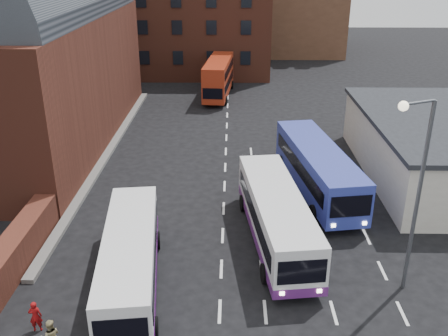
{
  "coord_description": "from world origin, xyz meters",
  "views": [
    {
      "loc": [
        0.49,
        -18.4,
        14.52
      ],
      "look_at": [
        0.0,
        10.0,
        2.2
      ],
      "focal_mm": 40.0,
      "sensor_mm": 36.0,
      "label": 1
    }
  ],
  "objects_px": {
    "bus_blue": "(318,167)",
    "bus_red_double": "(219,77)",
    "bus_white_outbound": "(130,256)",
    "pedestrian_red": "(35,316)",
    "street_lamp": "(415,181)",
    "bus_white_inbound": "(276,214)"
  },
  "relations": [
    {
      "from": "bus_blue",
      "to": "bus_red_double",
      "type": "relative_size",
      "value": 1.15
    },
    {
      "from": "bus_white_outbound",
      "to": "pedestrian_red",
      "type": "distance_m",
      "value": 4.69
    },
    {
      "from": "street_lamp",
      "to": "bus_red_double",
      "type": "bearing_deg",
      "value": 105.42
    },
    {
      "from": "bus_white_inbound",
      "to": "bus_red_double",
      "type": "height_order",
      "value": "bus_red_double"
    },
    {
      "from": "bus_white_outbound",
      "to": "bus_white_inbound",
      "type": "bearing_deg",
      "value": 22.08
    },
    {
      "from": "bus_white_outbound",
      "to": "bus_blue",
      "type": "xyz_separation_m",
      "value": [
        10.19,
        10.12,
        0.22
      ]
    },
    {
      "from": "bus_white_inbound",
      "to": "pedestrian_red",
      "type": "relative_size",
      "value": 7.68
    },
    {
      "from": "bus_white_outbound",
      "to": "street_lamp",
      "type": "height_order",
      "value": "street_lamp"
    },
    {
      "from": "bus_white_outbound",
      "to": "pedestrian_red",
      "type": "bearing_deg",
      "value": -144.66
    },
    {
      "from": "bus_red_double",
      "to": "pedestrian_red",
      "type": "relative_size",
      "value": 7.06
    },
    {
      "from": "bus_blue",
      "to": "bus_white_inbound",
      "type": "bearing_deg",
      "value": 54.06
    },
    {
      "from": "bus_blue",
      "to": "pedestrian_red",
      "type": "xyz_separation_m",
      "value": [
        -13.58,
        -13.23,
        -1.13
      ]
    },
    {
      "from": "bus_blue",
      "to": "street_lamp",
      "type": "height_order",
      "value": "street_lamp"
    },
    {
      "from": "bus_blue",
      "to": "street_lamp",
      "type": "relative_size",
      "value": 1.27
    },
    {
      "from": "street_lamp",
      "to": "bus_white_inbound",
      "type": "bearing_deg",
      "value": 143.97
    },
    {
      "from": "bus_white_outbound",
      "to": "street_lamp",
      "type": "distance_m",
      "value": 13.1
    },
    {
      "from": "bus_white_outbound",
      "to": "bus_white_inbound",
      "type": "relative_size",
      "value": 0.93
    },
    {
      "from": "bus_white_outbound",
      "to": "bus_blue",
      "type": "distance_m",
      "value": 14.36
    },
    {
      "from": "bus_white_inbound",
      "to": "bus_blue",
      "type": "xyz_separation_m",
      "value": [
        3.13,
        6.18,
        0.1
      ]
    },
    {
      "from": "bus_white_outbound",
      "to": "bus_blue",
      "type": "relative_size",
      "value": 0.88
    },
    {
      "from": "pedestrian_red",
      "to": "bus_red_double",
      "type": "bearing_deg",
      "value": -109.74
    },
    {
      "from": "pedestrian_red",
      "to": "bus_white_inbound",
      "type": "bearing_deg",
      "value": -155.65
    }
  ]
}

